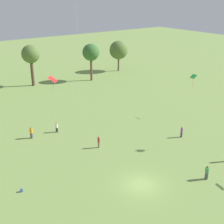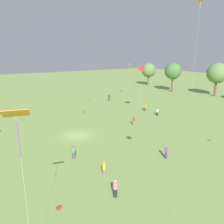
% 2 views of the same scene
% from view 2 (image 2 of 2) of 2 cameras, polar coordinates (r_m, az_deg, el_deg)
% --- Properties ---
extents(ground_plane, '(240.00, 240.00, 0.00)m').
position_cam_2_polar(ground_plane, '(35.75, -9.06, -6.02)').
color(ground_plane, '#7A994C').
extents(tree_0, '(5.62, 5.62, 8.93)m').
position_cam_2_polar(tree_0, '(90.32, 9.54, 10.67)').
color(tree_0, brown).
rests_on(tree_0, ground_plane).
extents(tree_1, '(5.51, 5.51, 9.76)m').
position_cam_2_polar(tree_1, '(76.89, 15.66, 10.24)').
color(tree_1, brown).
rests_on(tree_1, ground_plane).
extents(tree_2, '(6.13, 6.13, 10.05)m').
position_cam_2_polar(tree_2, '(73.49, 25.78, 9.10)').
color(tree_2, brown).
rests_on(tree_2, ground_plane).
extents(person_0, '(0.48, 0.48, 1.70)m').
position_cam_2_polar(person_0, '(24.14, -2.12, -14.51)').
color(person_0, '#847056').
rests_on(person_0, ground_plane).
extents(person_1, '(0.66, 0.66, 1.85)m').
position_cam_2_polar(person_1, '(50.14, 8.72, 1.25)').
color(person_1, '#4C4C51').
rests_on(person_1, ground_plane).
extents(person_2, '(0.50, 0.50, 1.64)m').
position_cam_2_polar(person_2, '(47.04, 11.77, 0.06)').
color(person_2, '#232328').
rests_on(person_2, ground_plane).
extents(person_4, '(0.56, 0.56, 1.90)m').
position_cam_2_polar(person_4, '(60.23, -0.74, 3.79)').
color(person_4, '#4C4C51').
rests_on(person_4, ground_plane).
extents(person_5, '(0.50, 0.50, 1.73)m').
position_cam_2_polar(person_5, '(21.08, 0.87, -19.36)').
color(person_5, '#232328').
rests_on(person_5, ground_plane).
extents(person_6, '(0.67, 0.67, 1.82)m').
position_cam_2_polar(person_6, '(28.00, -10.03, -10.25)').
color(person_6, '#4C4C51').
rests_on(person_6, ground_plane).
extents(person_7, '(0.45, 0.45, 1.74)m').
position_cam_2_polar(person_7, '(28.45, 13.97, -10.09)').
color(person_7, '#333D5B').
rests_on(person_7, ground_plane).
extents(person_8, '(0.48, 0.48, 1.82)m').
position_cam_2_polar(person_8, '(39.80, 5.70, -2.28)').
color(person_8, '#847056').
rests_on(person_8, ground_plane).
extents(kite_1, '(1.43, 1.53, 10.23)m').
position_cam_2_polar(kite_1, '(11.79, -23.77, -1.47)').
color(kite_1, orange).
rests_on(kite_1, ground_plane).
extents(kite_2, '(1.31, 1.30, 10.01)m').
position_cam_2_polar(kite_2, '(62.63, 4.51, 12.08)').
color(kite_2, yellow).
rests_on(kite_2, ground_plane).
extents(kite_4, '(1.60, 1.60, 10.15)m').
position_cam_2_polar(kite_4, '(44.51, 7.72, 10.89)').
color(kite_4, red).
rests_on(kite_4, ground_plane).
extents(kite_5, '(1.07, 1.06, 21.88)m').
position_cam_2_polar(kite_5, '(44.17, 21.96, 23.49)').
color(kite_5, orange).
rests_on(kite_5, ground_plane).
extents(picnic_bag_0, '(0.36, 0.45, 0.24)m').
position_cam_2_polar(picnic_bag_0, '(20.69, -13.75, -23.12)').
color(picnic_bag_0, '#933833').
rests_on(picnic_bag_0, ground_plane).
extents(picnic_bag_1, '(0.24, 0.29, 0.37)m').
position_cam_2_polar(picnic_bag_1, '(61.99, -5.91, 3.33)').
color(picnic_bag_1, '#933833').
rests_on(picnic_bag_1, ground_plane).
extents(picnic_bag_2, '(0.28, 0.25, 0.37)m').
position_cam_2_polar(picnic_bag_2, '(48.75, -7.37, 0.03)').
color(picnic_bag_2, '#33518C').
rests_on(picnic_bag_2, ground_plane).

